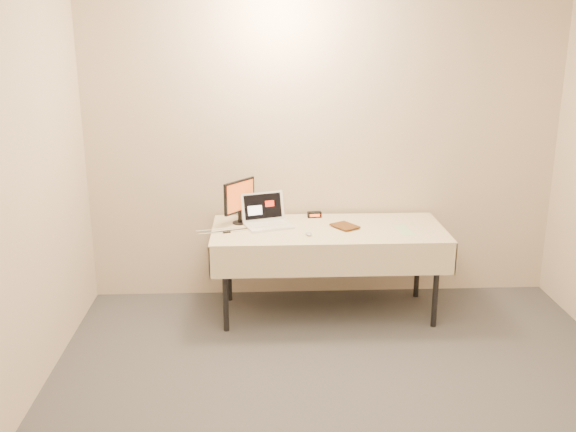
{
  "coord_description": "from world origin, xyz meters",
  "views": [
    {
      "loc": [
        -0.54,
        -2.83,
        2.29
      ],
      "look_at": [
        -0.33,
        1.99,
        0.86
      ],
      "focal_mm": 40.0,
      "sensor_mm": 36.0,
      "label": 1
    }
  ],
  "objects_px": {
    "book": "(338,217)",
    "table": "(328,235)",
    "laptop": "(266,218)",
    "monitor": "(239,198)"
  },
  "relations": [
    {
      "from": "book",
      "to": "laptop",
      "type": "bearing_deg",
      "value": 133.27
    },
    {
      "from": "monitor",
      "to": "laptop",
      "type": "bearing_deg",
      "value": -64.34
    },
    {
      "from": "table",
      "to": "monitor",
      "type": "height_order",
      "value": "monitor"
    },
    {
      "from": "table",
      "to": "book",
      "type": "distance_m",
      "value": 0.18
    },
    {
      "from": "table",
      "to": "book",
      "type": "bearing_deg",
      "value": -26.9
    },
    {
      "from": "monitor",
      "to": "book",
      "type": "relative_size",
      "value": 1.72
    },
    {
      "from": "book",
      "to": "table",
      "type": "bearing_deg",
      "value": 120.86
    },
    {
      "from": "laptop",
      "to": "monitor",
      "type": "xyz_separation_m",
      "value": [
        -0.22,
        0.05,
        0.15
      ]
    },
    {
      "from": "table",
      "to": "laptop",
      "type": "relative_size",
      "value": 4.23
    },
    {
      "from": "table",
      "to": "monitor",
      "type": "relative_size",
      "value": 5.14
    }
  ]
}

